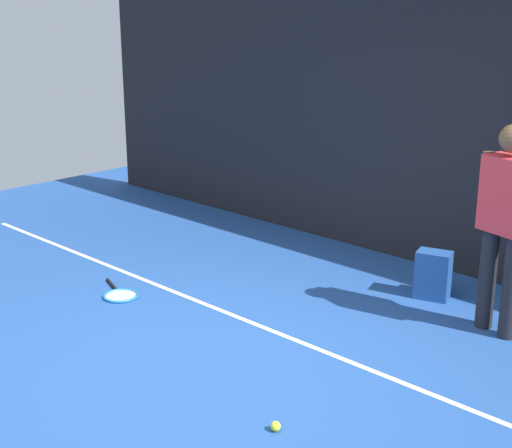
% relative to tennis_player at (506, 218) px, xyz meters
% --- Properties ---
extents(ground_plane, '(12.00, 12.00, 0.00)m').
position_rel_tennis_player_xyz_m(ground_plane, '(-1.22, -1.94, -0.97)').
color(ground_plane, '#234C93').
extents(back_fence, '(10.00, 0.10, 2.87)m').
position_rel_tennis_player_xyz_m(back_fence, '(-1.22, 1.06, 0.47)').
color(back_fence, black).
rests_on(back_fence, ground).
extents(court_line, '(9.00, 0.05, 0.00)m').
position_rel_tennis_player_xyz_m(court_line, '(-1.22, -1.24, -0.96)').
color(court_line, white).
rests_on(court_line, ground).
extents(tennis_player, '(0.52, 0.31, 1.70)m').
position_rel_tennis_player_xyz_m(tennis_player, '(0.00, 0.00, 0.00)').
color(tennis_player, black).
rests_on(tennis_player, ground).
extents(tennis_racket, '(0.64, 0.42, 0.03)m').
position_rel_tennis_player_xyz_m(tennis_racket, '(-2.83, -1.65, -0.95)').
color(tennis_racket, black).
rests_on(tennis_racket, ground).
extents(backpack, '(0.35, 0.34, 0.44)m').
position_rel_tennis_player_xyz_m(backpack, '(-0.75, 0.29, -0.76)').
color(backpack, '#1E478C').
rests_on(backpack, ground).
extents(tennis_ball_far_left, '(0.07, 0.07, 0.07)m').
position_rel_tennis_player_xyz_m(tennis_ball_far_left, '(-0.31, -2.32, -0.93)').
color(tennis_ball_far_left, '#CCE033').
rests_on(tennis_ball_far_left, ground).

